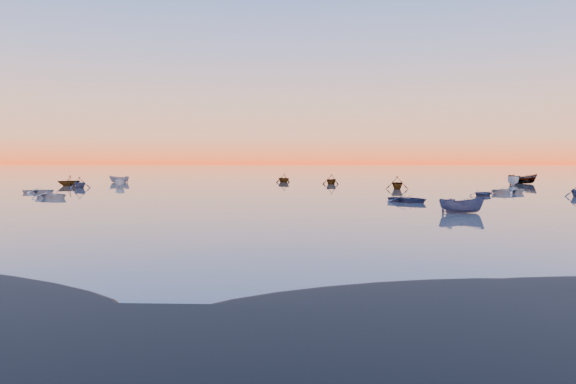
# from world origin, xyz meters

# --- Properties ---
(ground) EXTENTS (600.00, 600.00, 0.00)m
(ground) POSITION_xyz_m (0.00, 100.00, 0.00)
(ground) COLOR slate
(ground) RESTS_ON ground
(mud_lobes) EXTENTS (140.00, 6.00, 0.07)m
(mud_lobes) POSITION_xyz_m (0.00, -1.00, 0.01)
(mud_lobes) COLOR black
(mud_lobes) RESTS_ON ground
(moored_fleet) EXTENTS (124.00, 58.00, 1.20)m
(moored_fleet) POSITION_xyz_m (0.00, 53.00, 0.00)
(moored_fleet) COLOR silver
(moored_fleet) RESTS_ON ground
(boat_near_left) EXTENTS (3.28, 4.35, 1.01)m
(boat_near_left) POSITION_xyz_m (-28.14, 38.47, 0.00)
(boat_near_left) COLOR silver
(boat_near_left) RESTS_ON ground
(boat_near_center) EXTENTS (1.72, 3.56, 1.20)m
(boat_near_center) POSITION_xyz_m (9.58, 24.00, 0.00)
(boat_near_center) COLOR navy
(boat_near_center) RESTS_ON ground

